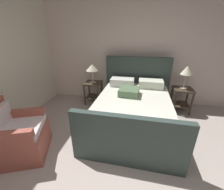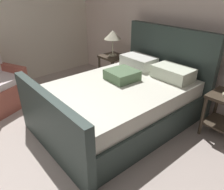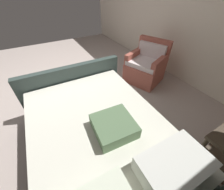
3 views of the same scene
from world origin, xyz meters
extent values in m
cube|color=silver|center=(0.00, 3.19, 1.34)|extent=(5.18, 0.12, 2.67)
cube|color=#313F3B|center=(-0.04, 1.87, 0.20)|extent=(1.57, 2.07, 0.40)
cube|color=#313F3B|center=(-0.01, 2.93, 0.64)|extent=(1.64, 0.14, 1.28)
cube|color=#313F3B|center=(-0.07, 0.81, 0.42)|extent=(1.64, 0.14, 0.83)
cube|color=silver|center=(-0.04, 1.87, 0.51)|extent=(1.49, 2.00, 0.22)
cube|color=silver|center=(-0.36, 2.61, 0.71)|extent=(0.57, 0.38, 0.18)
cube|color=silver|center=(0.32, 2.59, 0.71)|extent=(0.57, 0.38, 0.18)
cube|color=#567350|center=(-0.15, 2.02, 0.69)|extent=(0.43, 0.43, 0.14)
cube|color=#3D3125|center=(1.10, 2.70, 0.58)|extent=(0.44, 0.44, 0.04)
cube|color=#3D3125|center=(1.10, 2.70, 0.18)|extent=(0.40, 0.40, 0.02)
cylinder|color=#3D3125|center=(0.91, 2.51, 0.28)|extent=(0.04, 0.04, 0.56)
cylinder|color=#3D3125|center=(1.29, 2.51, 0.28)|extent=(0.04, 0.04, 0.56)
cylinder|color=#3D3125|center=(0.91, 2.89, 0.28)|extent=(0.04, 0.04, 0.56)
cylinder|color=#3D3125|center=(1.29, 2.89, 0.28)|extent=(0.04, 0.04, 0.56)
cylinder|color=#B7B293|center=(1.10, 2.70, 0.61)|extent=(0.16, 0.16, 0.02)
cylinder|color=#B7B293|center=(1.10, 2.70, 0.78)|extent=(0.02, 0.02, 0.32)
cone|color=beige|center=(1.10, 2.70, 1.04)|extent=(0.26, 0.26, 0.20)
cube|color=#3D3125|center=(-1.18, 2.76, 0.58)|extent=(0.44, 0.44, 0.04)
cube|color=#3D3125|center=(-1.18, 2.76, 0.18)|extent=(0.40, 0.40, 0.02)
cylinder|color=#3D3125|center=(-1.37, 2.57, 0.28)|extent=(0.04, 0.04, 0.56)
cylinder|color=#3D3125|center=(-0.99, 2.57, 0.28)|extent=(0.04, 0.04, 0.56)
cylinder|color=#3D3125|center=(-1.37, 2.95, 0.28)|extent=(0.04, 0.04, 0.56)
cylinder|color=#3D3125|center=(-0.99, 2.95, 0.28)|extent=(0.04, 0.04, 0.56)
cylinder|color=#B7B293|center=(-1.18, 2.76, 0.61)|extent=(0.16, 0.16, 0.02)
cylinder|color=#B7B293|center=(-1.18, 2.76, 0.77)|extent=(0.02, 0.02, 0.30)
cone|color=beige|center=(-1.18, 2.76, 1.00)|extent=(0.33, 0.33, 0.16)
cube|color=#A25244|center=(-1.72, 0.72, 0.21)|extent=(0.94, 0.94, 0.42)
cube|color=silver|center=(-1.72, 0.72, 0.47)|extent=(0.86, 0.86, 0.10)
cube|color=#A25244|center=(-1.60, 0.44, 0.53)|extent=(0.64, 0.33, 0.22)
cube|color=#A25244|center=(-1.84, 1.01, 0.53)|extent=(0.64, 0.33, 0.22)
camera|label=1|loc=(0.02, -0.77, 1.79)|focal=22.96mm
camera|label=2|loc=(1.93, -0.03, 1.86)|focal=34.85mm
camera|label=3|loc=(0.30, 2.78, 1.84)|focal=22.02mm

